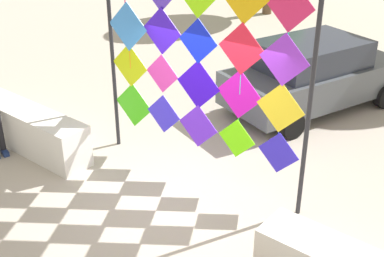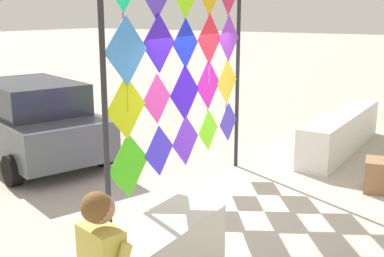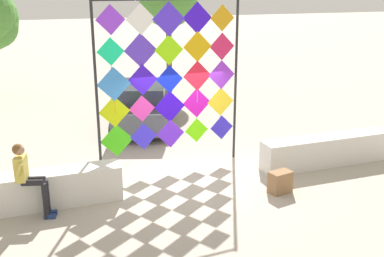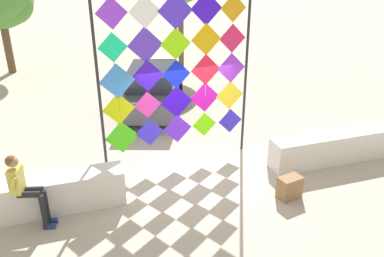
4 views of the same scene
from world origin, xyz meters
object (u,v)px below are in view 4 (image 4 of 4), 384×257
object	(u,v)px
parked_car	(153,88)
cardboard_box_large	(290,187)
seated_vendor	(25,185)
kite_display_rack	(176,69)

from	to	relation	value
parked_car	cardboard_box_large	distance (m)	6.43
parked_car	seated_vendor	bearing A→B (deg)	-124.59
kite_display_rack	cardboard_box_large	bearing A→B (deg)	-51.06
kite_display_rack	parked_car	bearing A→B (deg)	86.99
seated_vendor	cardboard_box_large	xyz separation A→B (m)	(5.53, -0.69, -0.72)
kite_display_rack	seated_vendor	bearing A→B (deg)	-154.26
seated_vendor	cardboard_box_large	distance (m)	5.62
seated_vendor	cardboard_box_large	bearing A→B (deg)	-7.10
seated_vendor	kite_display_rack	bearing A→B (deg)	25.74
seated_vendor	parked_car	xyz separation A→B (m)	(3.78, 5.48, -0.19)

